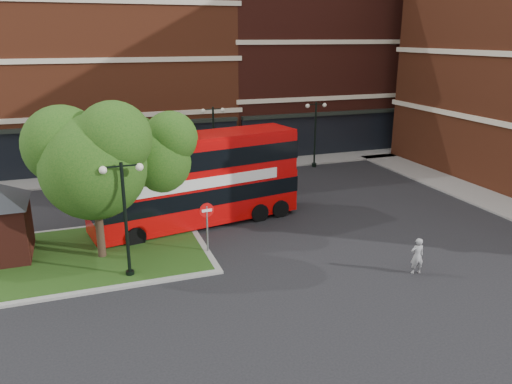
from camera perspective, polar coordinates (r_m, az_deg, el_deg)
name	(u,v)px	position (r m, az deg, el deg)	size (l,w,h in m)	color
ground	(255,261)	(22.84, -0.15, -7.84)	(120.00, 120.00, 0.00)	black
pavement_far	(182,171)	(37.90, -8.46, 2.41)	(44.00, 3.00, 0.12)	slate
pavement_side	(505,206)	(33.18, 26.55, -1.46)	(3.00, 28.00, 0.12)	slate
terrace_far_left	(60,72)	(43.60, -21.53, 12.63)	(26.00, 12.00, 14.00)	brown
terrace_far_right	(311,56)	(48.26, 6.31, 15.24)	(18.00, 12.00, 16.00)	#471911
traffic_island	(68,258)	(24.51, -20.71, -7.04)	(12.60, 7.60, 0.15)	gray
tree_island_west	(90,156)	(22.62, -18.44, 3.87)	(5.40, 4.71, 7.21)	#2D2116
tree_island_east	(153,152)	(25.38, -11.69, 4.53)	(4.46, 3.90, 6.29)	#2D2116
lamp_island	(125,214)	(20.92, -14.72, -2.49)	(1.72, 0.36, 5.00)	black
lamp_far_left	(214,138)	(35.80, -4.86, 6.21)	(1.72, 0.36, 5.00)	black
lamp_far_right	(315,131)	(38.56, 6.79, 6.96)	(1.72, 0.36, 5.00)	black
bus	(196,174)	(26.41, -6.87, 2.05)	(11.47, 4.55, 4.27)	#B90707
woman	(417,256)	(22.43, 17.93, -6.97)	(0.59, 0.39, 1.62)	gray
car_silver	(97,171)	(36.64, -17.74, 2.25)	(1.61, 3.99, 1.36)	#A2A5A9
car_white	(227,164)	(36.74, -3.36, 3.16)	(1.52, 4.37, 1.44)	silver
no_entry_sign	(207,218)	(23.02, -5.64, -2.95)	(0.68, 0.10, 2.48)	slate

